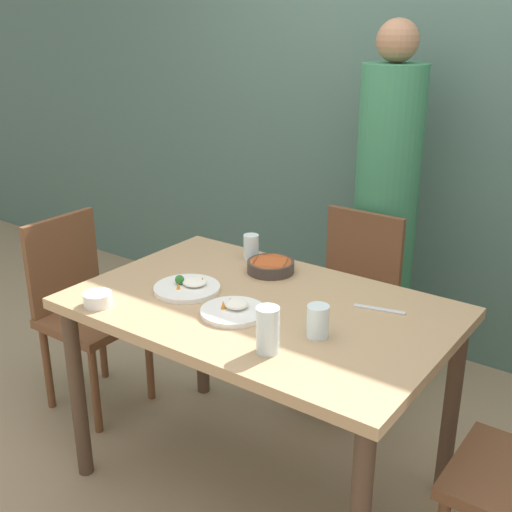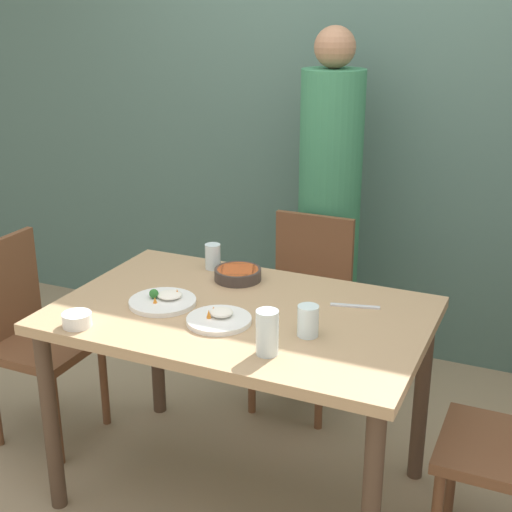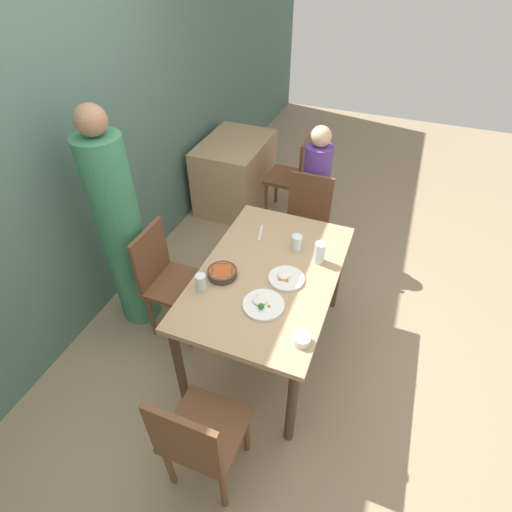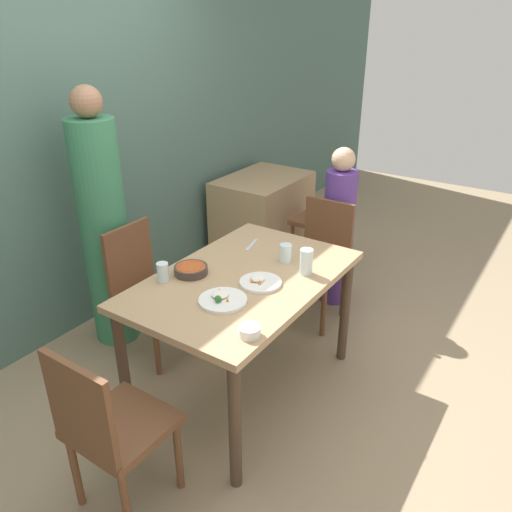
{
  "view_description": "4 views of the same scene",
  "coord_description": "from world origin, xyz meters",
  "views": [
    {
      "loc": [
        1.2,
        -1.69,
        1.75
      ],
      "look_at": [
        -0.03,
        0.01,
        0.95
      ],
      "focal_mm": 45.0,
      "sensor_mm": 36.0,
      "label": 1
    },
    {
      "loc": [
        1.01,
        -2.12,
        1.83
      ],
      "look_at": [
        0.05,
        0.03,
        0.98
      ],
      "focal_mm": 50.0,
      "sensor_mm": 36.0,
      "label": 2
    },
    {
      "loc": [
        -1.77,
        -0.6,
        2.53
      ],
      "look_at": [
        -0.07,
        0.06,
        0.96
      ],
      "focal_mm": 28.0,
      "sensor_mm": 36.0,
      "label": 3
    },
    {
      "loc": [
        -1.99,
        -1.41,
        2.08
      ],
      "look_at": [
        -0.01,
        -0.09,
        0.93
      ],
      "focal_mm": 35.0,
      "sensor_mm": 36.0,
      "label": 4
    }
  ],
  "objects": [
    {
      "name": "person_adult",
      "position": [
        -0.04,
        1.09,
        0.81
      ],
      "size": [
        0.3,
        0.3,
        1.73
      ],
      "color": "#387F56",
      "rests_on": "ground_plane"
    },
    {
      "name": "chair_background",
      "position": [
        1.77,
        0.37,
        0.49
      ],
      "size": [
        0.4,
        0.4,
        0.89
      ],
      "rotation": [
        0.0,
        0.0,
        3.14
      ],
      "color": "brown",
      "rests_on": "ground_plane"
    },
    {
      "name": "bowl_curry",
      "position": [
        -0.14,
        0.26,
        0.8
      ],
      "size": [
        0.19,
        0.19,
        0.05
      ],
      "color": "#3D332D",
      "rests_on": "dining_table"
    },
    {
      "name": "person_child",
      "position": [
        1.29,
        0.02,
        0.58
      ],
      "size": [
        0.24,
        0.24,
        1.24
      ],
      "color": "#5B3893",
      "rests_on": "ground_plane"
    },
    {
      "name": "chair_child_spot",
      "position": [
        1.0,
        0.02,
        0.49
      ],
      "size": [
        0.4,
        0.4,
        0.89
      ],
      "rotation": [
        0.0,
        0.0,
        -1.57
      ],
      "color": "brown",
      "rests_on": "ground_plane"
    },
    {
      "name": "plate_rice_child",
      "position": [
        -0.02,
        -0.12,
        0.79
      ],
      "size": [
        0.23,
        0.23,
        0.05
      ],
      "color": "white",
      "rests_on": "dining_table"
    },
    {
      "name": "ground_plane",
      "position": [
        0.0,
        0.0,
        0.0
      ],
      "size": [
        10.0,
        10.0,
        0.0
      ],
      "primitive_type": "plane",
      "color": "#998466"
    },
    {
      "name": "glass_water_center",
      "position": [
        -0.29,
        0.33,
        0.83
      ],
      "size": [
        0.06,
        0.06,
        0.11
      ],
      "color": "silver",
      "rests_on": "dining_table"
    },
    {
      "name": "bowl_rice_small",
      "position": [
        -0.45,
        -0.35,
        0.81
      ],
      "size": [
        0.1,
        0.1,
        0.05
      ],
      "color": "white",
      "rests_on": "dining_table"
    },
    {
      "name": "plate_rice_adult",
      "position": [
        -0.28,
        -0.07,
        0.79
      ],
      "size": [
        0.25,
        0.25,
        0.05
      ],
      "color": "white",
      "rests_on": "dining_table"
    },
    {
      "name": "chair_adult_spot",
      "position": [
        -0.04,
        0.77,
        0.49
      ],
      "size": [
        0.4,
        0.4,
        0.89
      ],
      "color": "brown",
      "rests_on": "ground_plane"
    },
    {
      "name": "chair_empty_left",
      "position": [
        -1.0,
        0.01,
        0.49
      ],
      "size": [
        0.4,
        0.4,
        0.89
      ],
      "rotation": [
        0.0,
        0.0,
        1.57
      ],
      "color": "brown",
      "rests_on": "ground_plane"
    },
    {
      "name": "wall_back",
      "position": [
        0.0,
        1.45,
        1.35
      ],
      "size": [
        10.0,
        0.06,
        2.7
      ],
      "color": "#4C6B60",
      "rests_on": "ground_plane"
    },
    {
      "name": "glass_water_tall",
      "position": [
        0.22,
        -0.27,
        0.85
      ],
      "size": [
        0.07,
        0.07,
        0.15
      ],
      "color": "silver",
      "rests_on": "dining_table"
    },
    {
      "name": "background_table",
      "position": [
        1.77,
        1.02,
        0.37
      ],
      "size": [
        0.9,
        0.64,
        0.74
      ],
      "color": "tan",
      "rests_on": "ground_plane"
    },
    {
      "name": "glass_water_short",
      "position": [
        0.29,
        -0.1,
        0.83
      ],
      "size": [
        0.07,
        0.07,
        0.11
      ],
      "color": "silver",
      "rests_on": "dining_table"
    },
    {
      "name": "fork_steel",
      "position": [
        0.37,
        0.2,
        0.78
      ],
      "size": [
        0.18,
        0.06,
        0.01
      ],
      "color": "silver",
      "rests_on": "dining_table"
    },
    {
      "name": "dining_table",
      "position": [
        0.0,
        0.0,
        0.69
      ],
      "size": [
        1.33,
        0.86,
        0.78
      ],
      "color": "tan",
      "rests_on": "ground_plane"
    }
  ]
}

